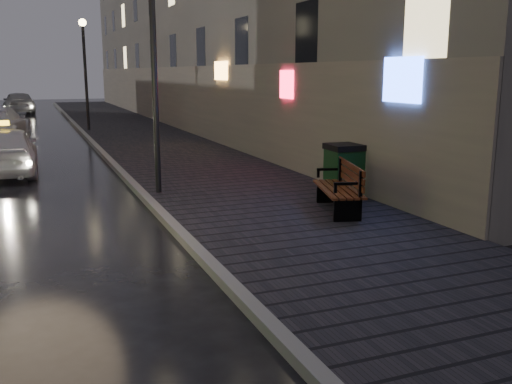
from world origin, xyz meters
TOP-DOWN VIEW (x-y plane):
  - ground at (0.00, 0.00)m, footprint 120.00×120.00m
  - sidewalk at (3.90, 21.00)m, footprint 4.60×58.00m
  - curb at (1.50, 21.00)m, footprint 0.20×58.00m
  - building_near at (7.10, 25.00)m, footprint 1.80×50.00m
  - lamp_near at (1.85, 6.00)m, footprint 0.36×0.36m
  - lamp_far at (1.85, 22.00)m, footprint 0.36×0.36m
  - bench at (4.92, 2.73)m, footprint 1.20×2.06m
  - trash_bin at (5.80, 4.13)m, footprint 0.80×0.80m
  - taxi_near at (-1.59, 10.78)m, footprint 1.81×4.28m
  - car_far at (-1.43, 37.49)m, footprint 2.40×4.86m

SIDE VIEW (x-z plane):
  - ground at x=0.00m, z-range 0.00..0.00m
  - sidewalk at x=3.90m, z-range 0.00..0.15m
  - curb at x=1.50m, z-range 0.00..0.15m
  - bench at x=4.92m, z-range 0.15..1.15m
  - taxi_near at x=-1.59m, z-range 0.00..1.44m
  - trash_bin at x=5.80m, z-range 0.16..1.34m
  - car_far at x=-1.43m, z-range 0.00..1.59m
  - lamp_near at x=1.85m, z-range 0.85..6.13m
  - lamp_far at x=1.85m, z-range 0.85..6.13m
  - building_near at x=7.10m, z-range 0.00..13.00m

